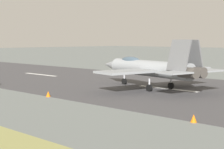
# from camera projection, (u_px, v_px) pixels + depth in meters

# --- Properties ---
(ground_plane) EXTENTS (400.00, 400.00, 0.00)m
(ground_plane) POSITION_uv_depth(u_px,v_px,m) (171.00, 89.00, 42.40)
(ground_plane) COLOR slate
(runway_strip) EXTENTS (240.00, 26.00, 0.02)m
(runway_strip) POSITION_uv_depth(u_px,v_px,m) (171.00, 89.00, 42.39)
(runway_strip) COLOR #413F41
(runway_strip) RESTS_ON ground
(fighter_jet) EXTENTS (17.25, 14.71, 5.57)m
(fighter_jet) POSITION_uv_depth(u_px,v_px,m) (150.00, 68.00, 42.63)
(fighter_jet) COLOR gray
(fighter_jet) RESTS_ON ground
(marker_cone_near) EXTENTS (0.44, 0.44, 0.55)m
(marker_cone_near) POSITION_uv_depth(u_px,v_px,m) (194.00, 118.00, 25.42)
(marker_cone_near) COLOR orange
(marker_cone_near) RESTS_ON ground
(marker_cone_mid) EXTENTS (0.44, 0.44, 0.55)m
(marker_cone_mid) POSITION_uv_depth(u_px,v_px,m) (48.00, 94.00, 36.76)
(marker_cone_mid) COLOR orange
(marker_cone_mid) RESTS_ON ground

